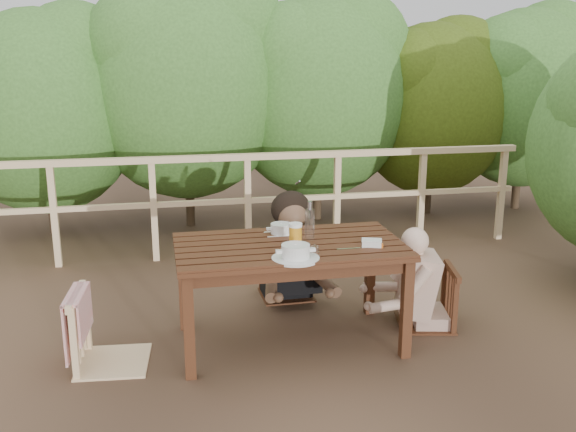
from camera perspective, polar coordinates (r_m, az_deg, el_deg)
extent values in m
plane|color=brown|center=(4.62, 0.13, -11.01)|extent=(60.00, 60.00, 0.00)
cube|color=#3A1D0F|center=(4.48, 0.13, -6.94)|extent=(1.53, 0.86, 0.71)
cube|color=#DEBA89|center=(4.30, -15.50, -6.77)|extent=(0.51, 0.51, 0.94)
cube|color=#3A1D0F|center=(5.27, -0.14, -2.80)|extent=(0.42, 0.42, 0.84)
cube|color=#3A1D0F|center=(4.85, 12.20, -4.77)|extent=(0.49, 0.49, 0.83)
cube|color=#DEBA89|center=(6.31, -3.55, 0.97)|extent=(5.60, 0.10, 1.01)
cylinder|color=white|center=(4.06, 0.67, -3.22)|extent=(0.30, 0.30, 0.10)
cylinder|color=silver|center=(4.59, -0.60, -1.19)|extent=(0.25, 0.25, 0.08)
ellipsoid|color=#AA7430|center=(4.12, 0.69, -3.14)|extent=(0.13, 0.10, 0.07)
cylinder|color=orange|center=(4.28, 0.66, -1.75)|extent=(0.09, 0.09, 0.17)
cylinder|color=silver|center=(4.43, 1.92, -0.47)|extent=(0.07, 0.07, 0.28)
cylinder|color=silver|center=(4.14, 2.36, -3.10)|extent=(0.06, 0.06, 0.07)
cube|color=white|center=(4.34, 7.38, -2.44)|extent=(0.16, 0.13, 0.06)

